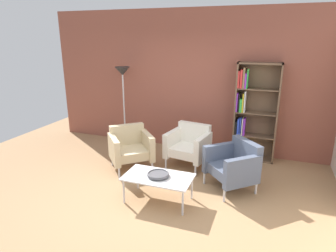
{
  "coord_description": "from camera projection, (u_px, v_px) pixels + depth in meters",
  "views": [
    {
      "loc": [
        1.64,
        -3.44,
        2.35
      ],
      "look_at": [
        0.07,
        0.84,
        0.95
      ],
      "focal_mm": 31.23,
      "sensor_mm": 36.0,
      "label": 1
    }
  ],
  "objects": [
    {
      "name": "bookshelf_tall",
      "position": [
        251.0,
        114.0,
        5.65
      ],
      "size": [
        0.8,
        0.3,
        1.9
      ],
      "color": "brown",
      "rests_on": "ground_plane"
    },
    {
      "name": "coffee_table_low",
      "position": [
        158.0,
        178.0,
        4.26
      ],
      "size": [
        1.0,
        0.56,
        0.4
      ],
      "color": "silver",
      "rests_on": "ground_plane"
    },
    {
      "name": "armchair_near_window",
      "position": [
        234.0,
        164.0,
        4.62
      ],
      "size": [
        0.95,
        0.95,
        0.78
      ],
      "rotation": [
        0.0,
        0.0,
        -0.83
      ],
      "color": "#4C566B",
      "rests_on": "ground_plane"
    },
    {
      "name": "armchair_corner_red",
      "position": [
        130.0,
        147.0,
        5.35
      ],
      "size": [
        0.95,
        0.95,
        0.78
      ],
      "rotation": [
        0.0,
        0.0,
        0.73
      ],
      "color": "#C6B289",
      "rests_on": "ground_plane"
    },
    {
      "name": "armchair_by_bookshelf",
      "position": [
        189.0,
        145.0,
        5.45
      ],
      "size": [
        0.81,
        0.76,
        0.78
      ],
      "rotation": [
        0.0,
        0.0,
        -0.17
      ],
      "color": "white",
      "rests_on": "ground_plane"
    },
    {
      "name": "floor_lamp_torchiere",
      "position": [
        123.0,
        81.0,
        6.23
      ],
      "size": [
        0.32,
        0.32,
        1.74
      ],
      "color": "silver",
      "rests_on": "ground_plane"
    },
    {
      "name": "brick_back_panel",
      "position": [
        191.0,
        81.0,
        6.1
      ],
      "size": [
        6.4,
        0.12,
        2.9
      ],
      "primitive_type": "cube",
      "color": "brown",
      "rests_on": "ground_plane"
    },
    {
      "name": "decorative_bowl",
      "position": [
        158.0,
        174.0,
        4.24
      ],
      "size": [
        0.32,
        0.32,
        0.05
      ],
      "color": "#4C4C51",
      "rests_on": "coffee_table_low"
    },
    {
      "name": "ground_plane",
      "position": [
        144.0,
        202.0,
        4.32
      ],
      "size": [
        8.32,
        8.32,
        0.0
      ],
      "primitive_type": "plane",
      "color": "#9E7751"
    }
  ]
}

